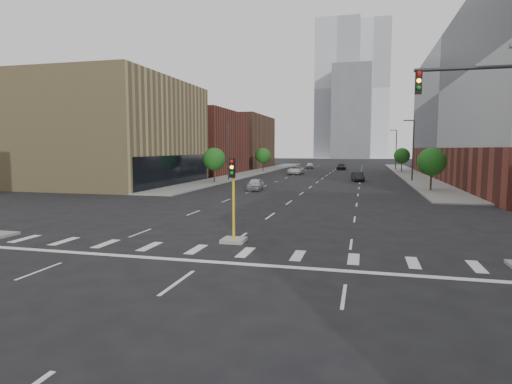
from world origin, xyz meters
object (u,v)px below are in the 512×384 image
at_px(car_mid_right, 358,177).
at_px(car_far_left, 296,170).
at_px(median_traffic_signal, 233,224).
at_px(car_near_left, 255,184).
at_px(car_deep_right, 341,167).
at_px(car_distant, 310,166).

bearing_deg(car_mid_right, car_far_left, 119.15).
bearing_deg(median_traffic_signal, car_far_left, 95.80).
height_order(median_traffic_signal, car_far_left, median_traffic_signal).
distance_m(car_near_left, car_deep_right, 51.82).
xyz_separation_m(median_traffic_signal, car_far_left, (-6.02, 59.32, -0.17)).
relative_size(car_near_left, car_distant, 1.00).
distance_m(car_far_left, car_deep_right, 20.89).
height_order(car_mid_right, car_distant, car_distant).
bearing_deg(car_deep_right, car_far_left, -111.64).
bearing_deg(car_distant, car_mid_right, -82.91).
bearing_deg(car_far_left, median_traffic_signal, -86.24).
distance_m(car_near_left, car_far_left, 31.81).
relative_size(car_near_left, car_mid_right, 0.98).
distance_m(car_mid_right, car_distant, 41.23).
bearing_deg(car_near_left, car_mid_right, 51.08).
bearing_deg(car_deep_right, median_traffic_signal, -91.63).
bearing_deg(car_near_left, median_traffic_signal, -83.28).
xyz_separation_m(median_traffic_signal, car_deep_right, (1.50, 78.80, -0.25)).
height_order(median_traffic_signal, car_near_left, median_traffic_signal).
xyz_separation_m(car_far_left, car_deep_right, (7.52, 19.49, -0.08)).
bearing_deg(car_mid_right, car_near_left, -133.21).
bearing_deg(car_near_left, car_deep_right, 76.62).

